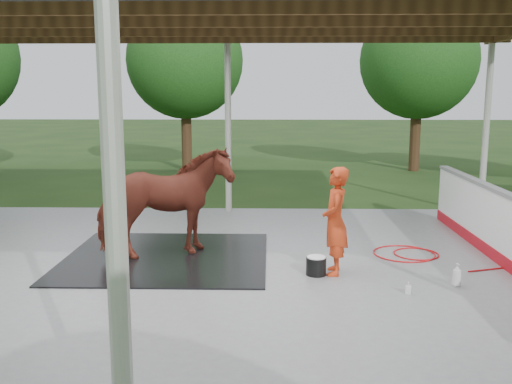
{
  "coord_description": "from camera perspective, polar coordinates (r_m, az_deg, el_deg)",
  "views": [
    {
      "loc": [
        0.93,
        -8.02,
        2.72
      ],
      "look_at": [
        0.72,
        0.61,
        1.21
      ],
      "focal_mm": 40.0,
      "sensor_mm": 36.0,
      "label": 1
    }
  ],
  "objects": [
    {
      "name": "ground",
      "position": [
        8.52,
        -4.99,
        -8.74
      ],
      "size": [
        100.0,
        100.0,
        0.0
      ],
      "primitive_type": "plane",
      "color": "#1E3814"
    },
    {
      "name": "concrete_slab",
      "position": [
        8.51,
        -5.0,
        -8.58
      ],
      "size": [
        12.0,
        10.0,
        0.05
      ],
      "primitive_type": "cube",
      "color": "slate",
      "rests_on": "ground"
    },
    {
      "name": "tree_belt",
      "position": [
        9.01,
        -2.74,
        16.72
      ],
      "size": [
        28.0,
        28.0,
        5.8
      ],
      "color": "#382314",
      "rests_on": "ground"
    },
    {
      "name": "rubber_mat",
      "position": [
        9.52,
        -8.94,
        -6.43
      ],
      "size": [
        3.27,
        3.06,
        0.02
      ],
      "primitive_type": "cube",
      "color": "black",
      "rests_on": "concrete_slab"
    },
    {
      "name": "horse",
      "position": [
        9.3,
        -9.09,
        -1.09
      ],
      "size": [
        2.31,
        1.71,
        1.78
      ],
      "primitive_type": "imported",
      "rotation": [
        0.0,
        0.0,
        1.97
      ],
      "color": "maroon",
      "rests_on": "rubber_mat"
    },
    {
      "name": "handler",
      "position": [
        8.48,
        7.93,
        -2.89
      ],
      "size": [
        0.43,
        0.61,
        1.61
      ],
      "primitive_type": "imported",
      "rotation": [
        0.0,
        0.0,
        -1.65
      ],
      "color": "red",
      "rests_on": "concrete_slab"
    },
    {
      "name": "wash_bucket",
      "position": [
        8.56,
        6.04,
        -7.32
      ],
      "size": [
        0.3,
        0.3,
        0.28
      ],
      "color": "black",
      "rests_on": "concrete_slab"
    },
    {
      "name": "soap_bottle_a",
      "position": [
        8.5,
        19.45,
        -7.83
      ],
      "size": [
        0.14,
        0.14,
        0.33
      ],
      "primitive_type": "imported",
      "rotation": [
        0.0,
        0.0,
        0.11
      ],
      "color": "silver",
      "rests_on": "concrete_slab"
    },
    {
      "name": "soap_bottle_b",
      "position": [
        8.02,
        14.99,
        -9.25
      ],
      "size": [
        0.09,
        0.09,
        0.16
      ],
      "primitive_type": "imported",
      "rotation": [
        0.0,
        0.0,
        -0.25
      ],
      "color": "#338CD8",
      "rests_on": "concrete_slab"
    },
    {
      "name": "hose_coil",
      "position": [
        9.91,
        15.13,
        -5.99
      ],
      "size": [
        2.43,
        1.48,
        0.02
      ],
      "color": "#AF0C10",
      "rests_on": "concrete_slab"
    }
  ]
}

